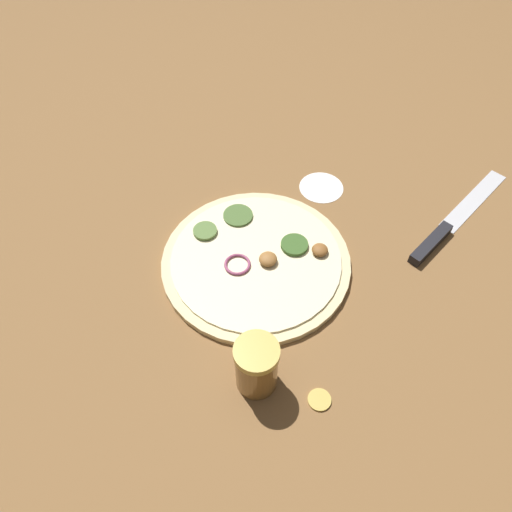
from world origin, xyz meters
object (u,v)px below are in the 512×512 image
Objects in this scene: spice_jar at (257,366)px; knife at (444,231)px; pizza at (256,260)px; loose_cap at (320,399)px.

knife is at bearing -119.35° from spice_jar.
spice_jar is at bearing 110.59° from pizza.
knife is (-0.29, -0.18, -0.00)m from pizza.
spice_jar reaches higher than pizza.
spice_jar is 0.10m from loose_cap.
pizza is 9.59× the size of loose_cap.
pizza is 1.08× the size of knife.
knife is at bearing -147.94° from pizza.
pizza is 0.26m from loose_cap.
loose_cap is at bearing -174.57° from knife.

